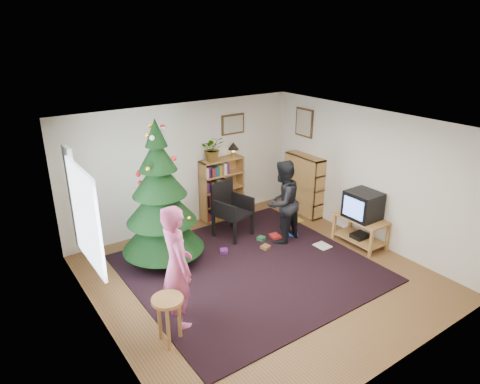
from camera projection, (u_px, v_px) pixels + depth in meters
floor at (260, 276)px, 7.05m from camera, size 5.00×5.00×0.00m
ceiling at (263, 127)px, 6.14m from camera, size 5.00×5.00×0.00m
wall_back at (185, 166)px, 8.50m from camera, size 5.00×0.02×2.50m
wall_front at (400, 281)px, 4.68m from camera, size 5.00×0.02×2.50m
wall_left at (100, 253)px, 5.26m from camera, size 0.02×5.00×2.50m
wall_right at (368, 176)px, 7.93m from camera, size 0.02×5.00×2.50m
rug at (249, 268)px, 7.27m from camera, size 3.80×3.60×0.02m
window_pane at (86, 217)px, 5.65m from camera, size 0.04×1.20×1.40m
curtain at (74, 200)px, 6.20m from camera, size 0.06×0.35×1.60m
picture_back at (233, 124)px, 8.84m from camera, size 0.55×0.03×0.42m
picture_right at (304, 123)px, 8.99m from camera, size 0.03×0.50×0.60m
christmas_tree at (161, 206)px, 7.11m from camera, size 1.39×1.39×2.53m
bookshelf_back at (222, 188)px, 9.00m from camera, size 0.95×0.30×1.30m
bookshelf_right at (304, 184)px, 9.21m from camera, size 0.30×0.95×1.30m
tv_stand at (360, 228)px, 7.97m from camera, size 0.52×0.94×0.55m
crt_tv at (363, 205)px, 7.80m from camera, size 0.53×0.57×0.50m
armchair at (229, 206)px, 8.27m from camera, size 0.74×0.75×1.09m
stool at (168, 309)px, 5.40m from camera, size 0.41×0.41×0.68m
person_standing at (177, 266)px, 5.67m from camera, size 0.49×0.68×1.75m
person_by_chair at (282, 202)px, 7.93m from camera, size 0.89×0.76×1.60m
potted_plant at (213, 148)px, 8.57m from camera, size 0.58×0.55×0.51m
table_lamp at (233, 147)px, 8.86m from camera, size 0.23×0.23×0.31m
floor_clutter at (278, 239)px, 8.20m from camera, size 2.20×1.29×0.08m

